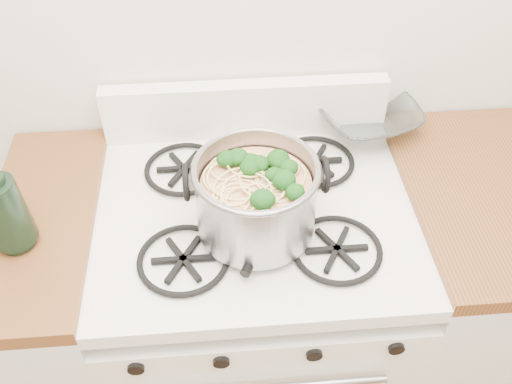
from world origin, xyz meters
The scene contains 6 objects.
gas_range centered at (0.00, 1.26, 0.44)m, with size 0.76×0.66×0.92m.
counter_left centered at (-0.51, 1.26, 0.46)m, with size 0.25×0.65×0.92m.
stock_pot centered at (0.00, 1.19, 1.01)m, with size 0.31×0.28×0.19m.
spatula centered at (0.07, 1.28, 0.94)m, with size 0.29×0.31×0.02m, color black, non-canonical shape.
glass_bowl centered at (0.33, 1.54, 0.94)m, with size 0.11×0.11×0.03m, color white.
bottle centered at (-0.53, 1.19, 1.05)m, with size 0.10×0.10×0.25m, color black.
Camera 1 is at (-0.08, 0.31, 1.88)m, focal length 40.00 mm.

